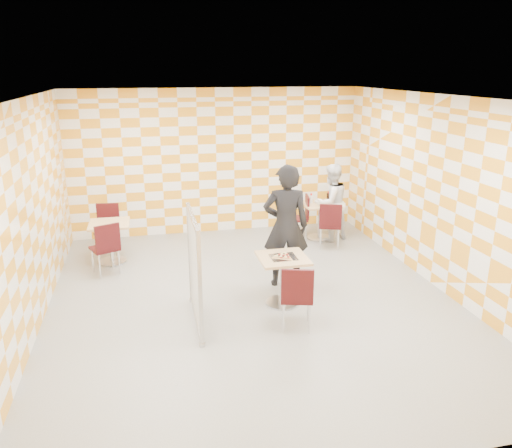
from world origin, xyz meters
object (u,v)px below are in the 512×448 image
Objects in this scene: chair_empty_near at (106,245)px; sport_bottle at (311,199)px; empty_table at (110,236)px; chair_second_side at (302,214)px; man_white at (331,203)px; soda_bottle at (328,198)px; partition at (195,269)px; second_table at (320,215)px; man_dark at (286,226)px; chair_empty_far at (108,224)px; chair_main_front at (297,293)px; chair_second_front at (330,222)px; main_table at (283,272)px.

sport_bottle reaches higher than chair_empty_near.
chair_second_side reaches higher than empty_table.
man_white is 0.16m from soda_bottle.
partition is 0.99× the size of man_white.
chair_empty_near is 4.42m from man_white.
second_table is at bearing 46.24° from partition.
man_white reaches higher than soda_bottle.
man_dark is 9.91× the size of sport_bottle.
man_dark is (2.87, -2.22, 0.45)m from chair_empty_far.
chair_main_front is at bearing -116.35° from soda_bottle.
chair_main_front is 1.00× the size of chair_second_front.
second_table is 0.38× the size of man_dark.
chair_second_front is at bearing -2.84° from empty_table.
sport_bottle is at bearing 14.88° from chair_second_side.
man_dark is at bearing 70.92° from main_table.
chair_main_front is 1.00× the size of chair_second_side.
man_dark is (2.83, -1.03, 0.45)m from chair_empty_near.
sport_bottle reaches higher than chair_empty_far.
chair_empty_far is at bearing 96.89° from empty_table.
partition is at bearing -167.70° from main_table.
sport_bottle reaches higher than chair_main_front.
chair_empty_far is at bearing 91.88° from chair_empty_near.
chair_second_side is at bearing -178.63° from soda_bottle.
main_table is 3.14m from man_white.
main_table and empty_table have the same top height.
chair_empty_near is at bearing 146.65° from main_table.
man_dark reaches higher than chair_second_side.
chair_main_front is (2.53, -3.10, 0.04)m from empty_table.
man_dark is (0.24, 0.68, 0.48)m from main_table.
partition is 0.78× the size of man_dark.
empty_table is 0.38× the size of man_dark.
main_table is 0.48× the size of man_white.
chair_main_front is 3.85m from man_white.
man_dark is at bearing -19.94° from chair_empty_near.
chair_empty_near is at bearing -93.31° from empty_table.
man_white is (1.76, 3.41, 0.24)m from chair_main_front.
man_white is at bearing 56.36° from main_table.
empty_table is at bearing -173.95° from soda_bottle.
chair_empty_far is at bearing 125.07° from chair_main_front.
empty_table is at bearing -19.80° from man_dark.
man_dark is at bearing -37.69° from chair_empty_far.
main_table is 3.12m from second_table.
sport_bottle is at bearing 173.07° from soda_bottle.
sport_bottle is at bearing -1.52° from chair_empty_far.
chair_second_front is 3.72m from partition.
chair_second_front is 1.00× the size of chair_empty_near.
second_table is 4.27m from chair_empty_near.
man_dark is 2.55m from soda_bottle.
partition reaches higher than chair_second_front.
chair_second_front is (-0.02, -0.62, 0.04)m from second_table.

